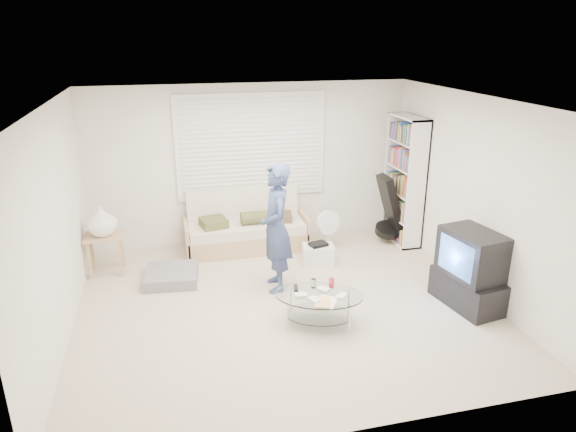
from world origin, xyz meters
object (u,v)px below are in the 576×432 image
object	(u,v)px
futon_sofa	(246,230)
tv_unit	(470,270)
bookshelf	(404,180)
coffee_table	(319,300)

from	to	relation	value
futon_sofa	tv_unit	world-z (taller)	tv_unit
bookshelf	coffee_table	size ratio (longest dim) A/B	1.72
futon_sofa	coffee_table	world-z (taller)	futon_sofa
futon_sofa	tv_unit	size ratio (longest dim) A/B	1.93
futon_sofa	bookshelf	bearing A→B (deg)	-6.05
bookshelf	tv_unit	world-z (taller)	bookshelf
coffee_table	bookshelf	bearing A→B (deg)	46.37
futon_sofa	coffee_table	bearing A→B (deg)	-79.20
futon_sofa	bookshelf	size ratio (longest dim) A/B	0.93
bookshelf	tv_unit	bearing A→B (deg)	-93.33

